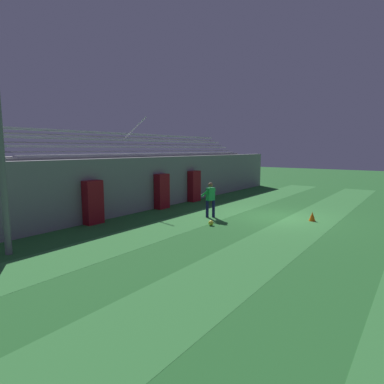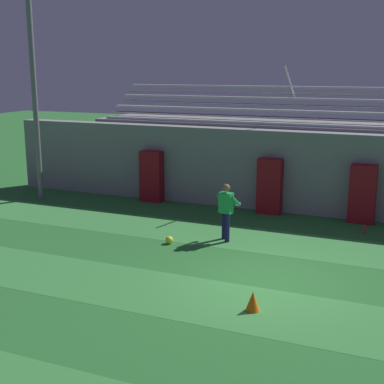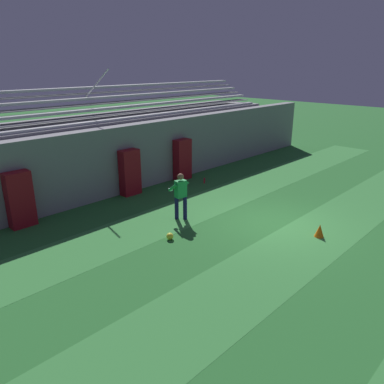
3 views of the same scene
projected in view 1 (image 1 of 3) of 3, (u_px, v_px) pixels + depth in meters
The scene contains 12 objects.
ground_plane at pixel (277, 217), 15.36m from camera, with size 80.00×80.00×0.00m, color #286B2D.
turf_stripe_mid at pixel (309, 221), 14.47m from camera, with size 28.00×2.24×0.01m, color #38843D.
turf_stripe_far at pixel (223, 210), 17.07m from camera, with size 28.00×2.24×0.01m, color #38843D.
back_wall at pixel (172, 180), 18.95m from camera, with size 24.00×0.60×2.80m, color gray.
padding_pillar_gate_left at pixel (162, 191), 17.47m from camera, with size 0.83×0.44×1.89m, color maroon.
padding_pillar_gate_right at pixel (194, 186), 19.91m from camera, with size 0.83×0.44×1.89m, color maroon.
padding_pillar_far_left at pixel (93, 202), 13.86m from camera, with size 0.83×0.44×1.89m, color maroon.
bleacher_stand at pixel (147, 177), 20.09m from camera, with size 18.00×3.35×5.03m.
goalkeeper at pixel (210, 198), 15.18m from camera, with size 0.65×0.64×1.67m.
soccer_ball at pixel (211, 223), 13.65m from camera, with size 0.22×0.22×0.22m, color yellow.
traffic_cone at pixel (312, 216), 14.48m from camera, with size 0.30×0.30×0.42m, color orange.
water_bottle at pixel (212, 201), 19.51m from camera, with size 0.07×0.07×0.24m, color red.
Camera 1 is at (-14.58, -5.54, 3.24)m, focal length 30.00 mm.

